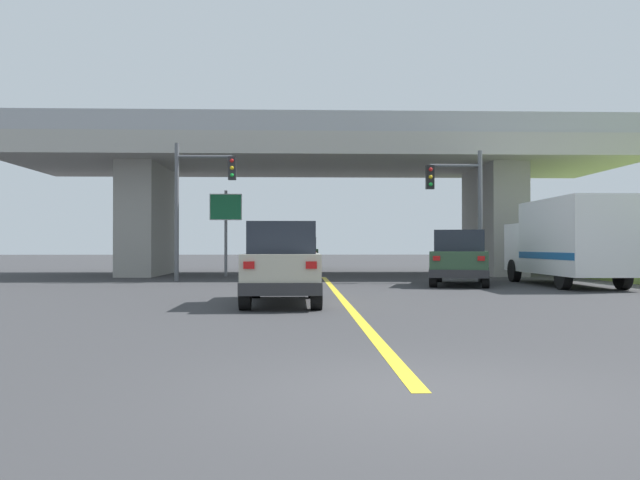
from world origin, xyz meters
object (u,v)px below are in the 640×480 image
highway_sign (226,214)px  suv_lead (282,263)px  traffic_signal_farside (196,193)px  traffic_signal_nearside (462,199)px  suv_crossing (460,258)px  sedan_oncoming (302,253)px  box_truck (568,241)px

highway_sign → suv_lead: bearing=-78.7°
traffic_signal_farside → traffic_signal_nearside: bearing=-4.4°
suv_lead → suv_crossing: 10.11m
suv_lead → traffic_signal_nearside: traffic_signal_nearside is taller
traffic_signal_nearside → traffic_signal_farside: size_ratio=0.93×
suv_lead → highway_sign: size_ratio=1.15×
traffic_signal_farside → highway_sign: size_ratio=1.39×
suv_lead → highway_sign: bearing=101.3°
sedan_oncoming → highway_sign: highway_sign is taller
suv_lead → suv_crossing: bearing=50.7°
sedan_oncoming → traffic_signal_farside: size_ratio=0.84×
suv_crossing → highway_sign: size_ratio=1.24×
suv_lead → box_truck: box_truck is taller
box_truck → sedan_oncoming: 21.81m
suv_crossing → sedan_oncoming: 19.77m
sedan_oncoming → traffic_signal_farside: 16.68m
highway_sign → sedan_oncoming: bearing=71.9°
traffic_signal_nearside → traffic_signal_farside: bearing=175.6°
box_truck → traffic_signal_farside: size_ratio=1.29×
box_truck → suv_lead: bearing=-145.0°
suv_lead → sedan_oncoming: same height
suv_lead → box_truck: bearing=35.0°
traffic_signal_nearside → highway_sign: 11.38m
suv_lead → highway_sign: highway_sign is taller
traffic_signal_nearside → traffic_signal_farside: (-10.83, 0.84, 0.27)m
suv_crossing → traffic_signal_farside: (-10.20, 3.07, 2.61)m
suv_lead → sedan_oncoming: 26.75m
highway_sign → box_truck: bearing=-31.8°
sedan_oncoming → highway_sign: 12.18m
suv_crossing → highway_sign: 12.23m
suv_crossing → box_truck: box_truck is taller
highway_sign → suv_crossing: bearing=-38.4°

